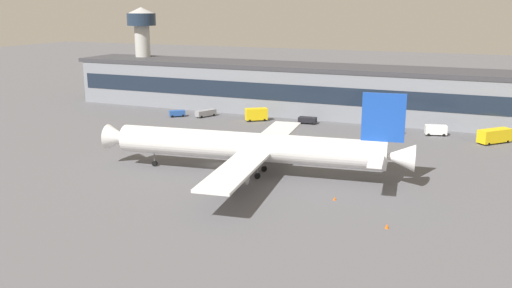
# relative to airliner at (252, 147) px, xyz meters

# --- Properties ---
(ground_plane) EXTENTS (600.00, 600.00, 0.00)m
(ground_plane) POSITION_rel_airliner_xyz_m (-9.51, 3.07, -5.42)
(ground_plane) COLOR #56565B
(terminal_building) EXTENTS (152.08, 18.58, 14.45)m
(terminal_building) POSITION_rel_airliner_xyz_m (-9.51, 63.16, 1.83)
(terminal_building) COLOR gray
(terminal_building) RESTS_ON ground_plane
(airliner) EXTENTS (60.61, 52.15, 16.70)m
(airliner) POSITION_rel_airliner_xyz_m (0.00, 0.00, 0.00)
(airliner) COLOR white
(airliner) RESTS_ON ground_plane
(control_tower) EXTENTS (9.56, 9.56, 30.82)m
(control_tower) POSITION_rel_airliner_xyz_m (-68.97, 66.83, 13.87)
(control_tower) COLOR #B7B7B2
(control_tower) RESTS_ON ground_plane
(belt_loader) EXTENTS (4.50, 6.65, 1.95)m
(belt_loader) POSITION_rel_airliner_xyz_m (-34.86, 46.70, -4.26)
(belt_loader) COLOR gray
(belt_loader) RESTS_ON ground_plane
(pushback_tractor) EXTENTS (4.95, 2.88, 1.75)m
(pushback_tractor) POSITION_rel_airliner_xyz_m (-4.56, 49.09, -4.37)
(pushback_tractor) COLOR black
(pushback_tractor) RESTS_ON ground_plane
(fuel_truck) EXTENTS (7.79, 8.04, 3.35)m
(fuel_truck) POSITION_rel_airliner_xyz_m (42.38, 44.63, -3.53)
(fuel_truck) COLOR yellow
(fuel_truck) RESTS_ON ground_plane
(follow_me_car) EXTENTS (4.57, 4.32, 1.85)m
(follow_me_car) POSITION_rel_airliner_xyz_m (-42.50, 43.51, -4.33)
(follow_me_car) COLOR #2651A5
(follow_me_car) RESTS_ON ground_plane
(stair_truck) EXTENTS (6.27, 5.45, 3.55)m
(stair_truck) POSITION_rel_airliner_xyz_m (-18.87, 47.07, -3.44)
(stair_truck) COLOR yellow
(stair_truck) RESTS_ON ground_plane
(baggage_tug) EXTENTS (3.40, 4.11, 1.85)m
(baggage_tug) POSITION_rel_airliner_xyz_m (19.99, 45.12, -4.33)
(baggage_tug) COLOR gray
(baggage_tug) RESTS_ON ground_plane
(crew_van) EXTENTS (5.60, 3.53, 2.55)m
(crew_van) POSITION_rel_airliner_xyz_m (29.15, 47.87, -3.96)
(crew_van) COLOR white
(crew_van) RESTS_ON ground_plane
(traffic_cone_0) EXTENTS (0.49, 0.49, 0.61)m
(traffic_cone_0) POSITION_rel_airliner_xyz_m (18.31, -8.07, -5.11)
(traffic_cone_0) COLOR #F2590C
(traffic_cone_0) RESTS_ON ground_plane
(traffic_cone_1) EXTENTS (0.58, 0.58, 0.72)m
(traffic_cone_1) POSITION_rel_airliner_xyz_m (28.46, -16.92, -5.05)
(traffic_cone_1) COLOR #F2590C
(traffic_cone_1) RESTS_ON ground_plane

